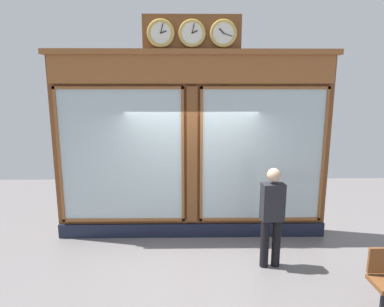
% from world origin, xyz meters
% --- Properties ---
extents(shop_facade, '(5.39, 0.42, 4.21)m').
position_xyz_m(shop_facade, '(0.00, -0.13, 1.84)').
color(shop_facade, brown).
rests_on(shop_facade, ground_plane).
extents(pedestrian, '(0.38, 0.26, 1.69)m').
position_xyz_m(pedestrian, '(-1.29, 1.13, 0.93)').
color(pedestrian, black).
rests_on(pedestrian, ground_plane).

